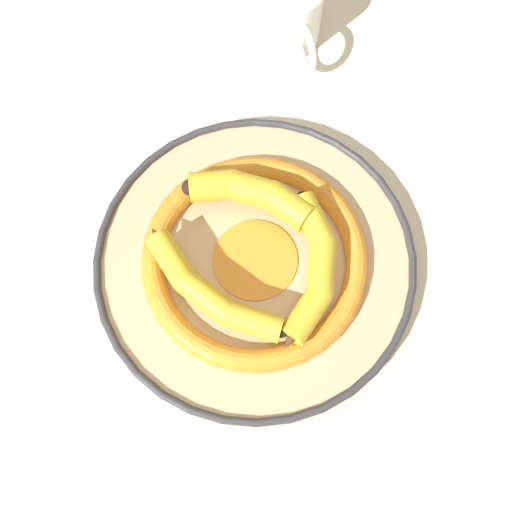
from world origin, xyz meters
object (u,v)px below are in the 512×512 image
at_px(banana_a, 314,270).
at_px(banana_c, 207,290).
at_px(coffee_mug, 293,16).
at_px(decorative_bowl, 256,262).
at_px(banana_b, 254,195).

relative_size(banana_a, banana_c, 0.79).
xyz_separation_m(banana_a, coffee_mug, (0.19, 0.31, -0.01)).
bearing_deg(banana_c, decorative_bowl, 77.73).
bearing_deg(decorative_bowl, banana_c, -174.32).
height_order(banana_b, banana_c, banana_b).
relative_size(banana_b, banana_c, 0.76).
distance_m(decorative_bowl, banana_b, 0.08).
height_order(decorative_bowl, banana_a, banana_a).
height_order(banana_a, banana_c, same).
relative_size(decorative_bowl, coffee_mug, 3.02).
xyz_separation_m(decorative_bowl, coffee_mug, (0.23, 0.25, 0.03)).
xyz_separation_m(banana_b, coffee_mug, (0.20, 0.19, -0.01)).
height_order(banana_a, banana_b, banana_b).
distance_m(decorative_bowl, banana_a, 0.08).
height_order(decorative_bowl, banana_b, banana_b).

